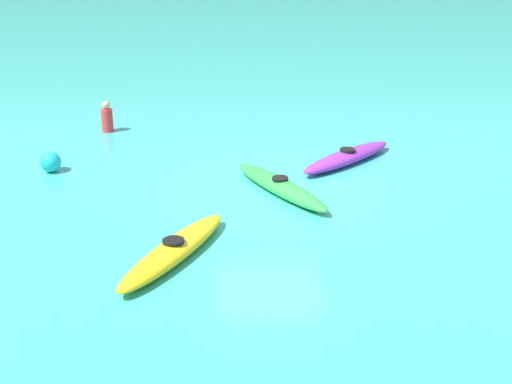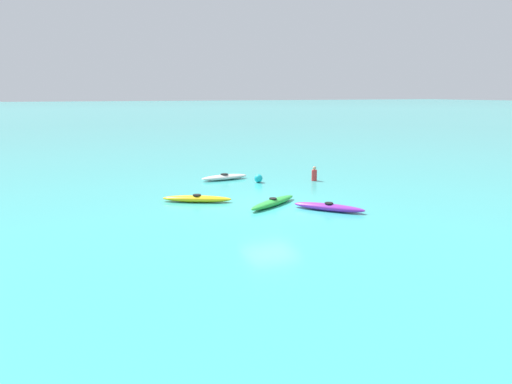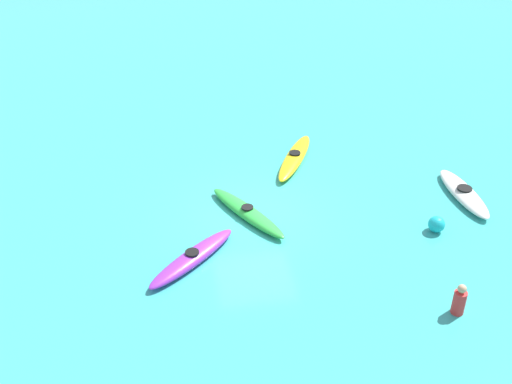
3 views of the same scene
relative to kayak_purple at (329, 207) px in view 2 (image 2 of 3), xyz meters
The scene contains 7 objects.
ground_plane 2.81m from the kayak_purple, 135.94° to the right, with size 600.00×600.00×0.00m, color #38ADA8.
kayak_purple is the anchor object (origin of this frame).
kayak_green 2.64m from the kayak_purple, 133.09° to the right, with size 2.17×3.20×0.37m.
kayak_white 8.96m from the kayak_purple, 167.67° to the right, with size 0.90×2.97×0.37m.
kayak_yellow 6.37m from the kayak_purple, 128.08° to the right, with size 2.11×3.29×0.37m.
buoy_cyan 7.18m from the kayak_purple, behind, with size 0.49×0.49×0.49m, color #19B7C6.
person_near_shore 7.02m from the kayak_purple, 154.73° to the left, with size 0.44×0.44×0.88m.
Camera 2 is at (18.40, -8.67, 5.17)m, focal length 30.99 mm.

